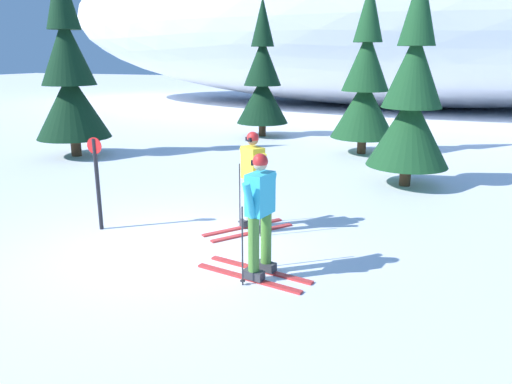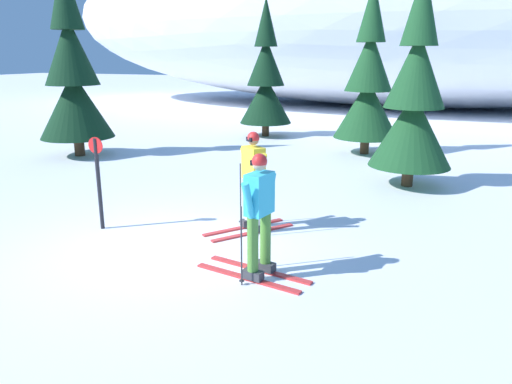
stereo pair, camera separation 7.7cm
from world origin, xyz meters
TOP-DOWN VIEW (x-y plane):
  - ground_plane at (0.00, 0.00)m, footprint 120.00×120.00m
  - skier_yellow_jacket at (1.12, 1.34)m, footprint 1.30×1.53m
  - skier_cyan_jacket at (1.89, -0.39)m, footprint 1.70×0.79m
  - pine_tree_far_left at (-6.20, 5.57)m, footprint 2.15×2.15m
  - pine_tree_center_left at (-2.21, 11.09)m, footprint 1.91×1.91m
  - pine_tree_center_right at (1.82, 8.98)m, footprint 1.95×1.95m
  - pine_tree_far_right at (3.39, 5.41)m, footprint 1.85×1.85m
  - snow_ridge_background at (2.01, 24.62)m, footprint 44.20×18.73m
  - trail_marker_post at (-1.38, 0.44)m, footprint 0.28×0.07m

SIDE VIEW (x-z plane):
  - ground_plane at x=0.00m, z-range 0.00..0.00m
  - skier_yellow_jacket at x=1.12m, z-range 0.04..1.77m
  - skier_cyan_jacket at x=1.89m, z-range 0.04..1.77m
  - trail_marker_post at x=-1.38m, z-range 0.10..1.73m
  - pine_tree_far_right at x=3.39m, z-range -0.39..4.41m
  - pine_tree_center_left at x=-2.21m, z-range -0.40..4.54m
  - pine_tree_center_right at x=1.82m, z-range -0.41..4.65m
  - pine_tree_far_left at x=-6.20m, z-range -0.46..5.12m
  - snow_ridge_background at x=2.01m, z-range 0.00..10.69m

